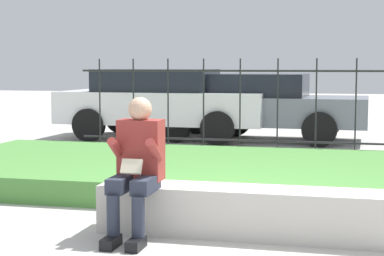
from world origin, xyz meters
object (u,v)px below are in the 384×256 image
stone_bench (245,215)px  person_seated_reader (137,162)px  car_parked_center (251,104)px  car_parked_left (163,101)px

stone_bench → person_seated_reader: size_ratio=2.14×
car_parked_center → stone_bench: bearing=-80.0°
car_parked_left → car_parked_center: 1.81m
person_seated_reader → car_parked_center: bearing=91.2°
person_seated_reader → car_parked_left: size_ratio=0.29×
stone_bench → car_parked_left: size_ratio=0.61×
car_parked_left → stone_bench: bearing=-66.8°
stone_bench → car_parked_center: 7.51m
stone_bench → car_parked_center: (-1.07, 7.41, 0.54)m
car_parked_left → car_parked_center: (1.80, 0.20, -0.04)m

